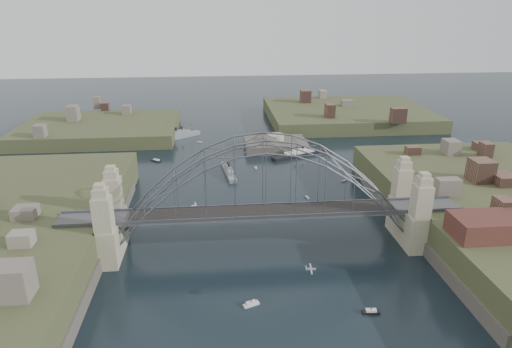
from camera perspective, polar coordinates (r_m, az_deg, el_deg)
The scene contains 19 objects.
ground at distance 99.22m, azimuth 0.99°, elevation -9.07°, with size 500.00×500.00×0.00m, color black.
bridge at distance 93.75m, azimuth 1.04°, elevation -2.51°, with size 84.00×13.80×24.60m.
headland_nw at distance 192.49m, azimuth -18.86°, elevation 4.81°, with size 60.00×45.00×9.00m, color #424828.
headland_ne at distance 210.27m, azimuth 11.35°, elevation 6.85°, with size 70.00×55.00×9.50m, color #424828.
fort_island at distance 164.80m, azimuth 2.45°, elevation 3.08°, with size 22.00×16.00×9.40m.
wharf_shed at distance 97.78m, azimuth 28.77°, elevation -5.70°, with size 20.00×8.00×4.00m, color #592D26.
naval_cruiser_near at distance 140.07m, azimuth -3.44°, elevation 0.34°, with size 4.32×16.95×5.04m.
naval_cruiser_far at distance 180.19m, azimuth -9.58°, elevation 4.76°, with size 16.02×12.73×6.10m.
ocean_liner at distance 156.56m, azimuth 5.43°, elevation 2.49°, with size 20.04×11.02×5.08m.
aeroplane at distance 76.26m, azimuth 6.77°, elevation -11.73°, with size 1.73×3.19×0.46m.
small_boat_a at distance 117.31m, azimuth -7.62°, elevation -3.94°, with size 2.41×2.87×2.38m.
small_boat_b at distance 123.24m, azimuth 6.45°, elevation -2.97°, with size 1.06×2.12×0.45m.
small_boat_c at distance 81.87m, azimuth -0.61°, elevation -15.98°, with size 3.01×1.96×1.43m.
small_boat_d at distance 136.51m, azimuth 11.01°, elevation -0.84°, with size 2.26×1.63×0.45m.
small_boat_e at distance 154.62m, azimuth -12.40°, elevation 1.66°, with size 3.52×3.02×1.43m.
small_boat_f at distance 144.53m, azimuth -0.05°, elevation 0.83°, with size 0.87×1.61×1.43m.
small_boat_g at distance 82.50m, azimuth 14.22°, elevation -16.39°, with size 3.04×1.25×1.43m.
small_boat_h at distance 173.34m, azimuth -7.09°, elevation 3.99°, with size 1.83×1.08×0.45m.
small_boat_i at distance 122.74m, azimuth 12.73°, elevation -3.47°, with size 0.97×2.71×0.45m.
Camera 1 is at (-9.83, -85.73, 48.96)m, focal length 31.90 mm.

